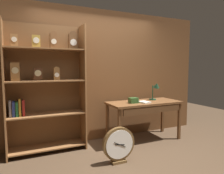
{
  "coord_description": "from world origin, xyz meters",
  "views": [
    {
      "loc": [
        -1.45,
        -2.49,
        1.45
      ],
      "look_at": [
        0.06,
        0.8,
        1.11
      ],
      "focal_mm": 32.69,
      "sensor_mm": 36.0,
      "label": 1
    }
  ],
  "objects_px": {
    "bookshelf": "(45,87)",
    "round_clock_large": "(119,145)",
    "workbench": "(145,106)",
    "toolbox_small": "(133,100)",
    "open_repair_manual": "(144,102)",
    "desk_lamp": "(156,89)"
  },
  "relations": [
    {
      "from": "desk_lamp",
      "to": "toolbox_small",
      "type": "distance_m",
      "value": 0.65
    },
    {
      "from": "workbench",
      "to": "round_clock_large",
      "type": "distance_m",
      "value": 1.21
    },
    {
      "from": "toolbox_small",
      "to": "round_clock_large",
      "type": "distance_m",
      "value": 1.06
    },
    {
      "from": "workbench",
      "to": "open_repair_manual",
      "type": "bearing_deg",
      "value": -128.92
    },
    {
      "from": "workbench",
      "to": "desk_lamp",
      "type": "height_order",
      "value": "desk_lamp"
    },
    {
      "from": "bookshelf",
      "to": "round_clock_large",
      "type": "height_order",
      "value": "bookshelf"
    },
    {
      "from": "round_clock_large",
      "to": "toolbox_small",
      "type": "bearing_deg",
      "value": 45.56
    },
    {
      "from": "bookshelf",
      "to": "desk_lamp",
      "type": "distance_m",
      "value": 2.2
    },
    {
      "from": "toolbox_small",
      "to": "desk_lamp",
      "type": "bearing_deg",
      "value": 11.93
    },
    {
      "from": "workbench",
      "to": "round_clock_large",
      "type": "height_order",
      "value": "workbench"
    },
    {
      "from": "bookshelf",
      "to": "open_repair_manual",
      "type": "distance_m",
      "value": 1.85
    },
    {
      "from": "toolbox_small",
      "to": "open_repair_manual",
      "type": "relative_size",
      "value": 0.75
    },
    {
      "from": "desk_lamp",
      "to": "round_clock_large",
      "type": "bearing_deg",
      "value": -148.02
    },
    {
      "from": "bookshelf",
      "to": "toolbox_small",
      "type": "bearing_deg",
      "value": -10.5
    },
    {
      "from": "workbench",
      "to": "round_clock_large",
      "type": "bearing_deg",
      "value": -143.54
    },
    {
      "from": "workbench",
      "to": "open_repair_manual",
      "type": "distance_m",
      "value": 0.15
    },
    {
      "from": "toolbox_small",
      "to": "workbench",
      "type": "bearing_deg",
      "value": 5.1
    },
    {
      "from": "desk_lamp",
      "to": "toolbox_small",
      "type": "bearing_deg",
      "value": -168.07
    },
    {
      "from": "workbench",
      "to": "toolbox_small",
      "type": "xyz_separation_m",
      "value": [
        -0.28,
        -0.02,
        0.14
      ]
    },
    {
      "from": "desk_lamp",
      "to": "round_clock_large",
      "type": "distance_m",
      "value": 1.64
    },
    {
      "from": "bookshelf",
      "to": "workbench",
      "type": "xyz_separation_m",
      "value": [
        1.86,
        -0.27,
        -0.43
      ]
    },
    {
      "from": "bookshelf",
      "to": "toolbox_small",
      "type": "relative_size",
      "value": 13.43
    }
  ]
}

